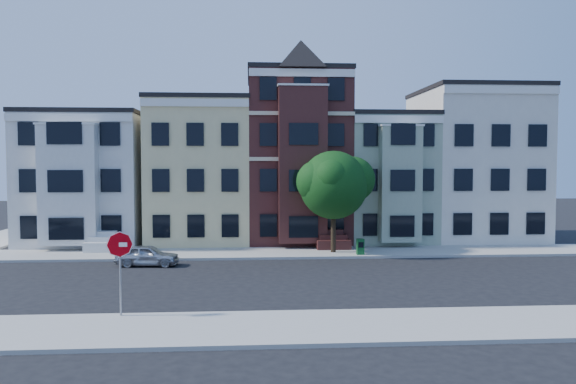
{
  "coord_description": "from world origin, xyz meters",
  "views": [
    {
      "loc": [
        -3.45,
        -27.0,
        5.76
      ],
      "look_at": [
        -1.44,
        2.63,
        4.2
      ],
      "focal_mm": 35.0,
      "sensor_mm": 36.0,
      "label": 1
    }
  ],
  "objects": [
    {
      "name": "house_brown",
      "position": [
        0.0,
        14.5,
        6.0
      ],
      "size": [
        7.0,
        9.0,
        12.0
      ],
      "primitive_type": "cube",
      "color": "#401A18",
      "rests_on": "ground"
    },
    {
      "name": "far_sidewalk",
      "position": [
        0.0,
        8.0,
        0.07
      ],
      "size": [
        60.0,
        4.0,
        0.15
      ],
      "primitive_type": "cube",
      "color": "#9E9B93",
      "rests_on": "ground"
    },
    {
      "name": "near_sidewalk",
      "position": [
        0.0,
        -8.0,
        0.07
      ],
      "size": [
        60.0,
        4.0,
        0.15
      ],
      "primitive_type": "cube",
      "color": "#9E9B93",
      "rests_on": "ground"
    },
    {
      "name": "street_tree",
      "position": [
        1.75,
        7.66,
        4.07
      ],
      "size": [
        8.5,
        8.5,
        7.84
      ],
      "primitive_type": null,
      "rotation": [
        0.0,
        0.0,
        -0.32
      ],
      "color": "#144814",
      "rests_on": "far_sidewalk"
    },
    {
      "name": "ground",
      "position": [
        0.0,
        0.0,
        0.0
      ],
      "size": [
        120.0,
        120.0,
        0.0
      ],
      "primitive_type": "plane",
      "color": "black"
    },
    {
      "name": "house_yellow",
      "position": [
        -7.0,
        14.5,
        5.0
      ],
      "size": [
        7.0,
        9.0,
        10.0
      ],
      "primitive_type": "cube",
      "color": "beige",
      "rests_on": "ground"
    },
    {
      "name": "newspaper_box",
      "position": [
        3.26,
        6.62,
        0.63
      ],
      "size": [
        0.44,
        0.39,
        0.96
      ],
      "primitive_type": "cube",
      "rotation": [
        0.0,
        0.0,
        0.03
      ],
      "color": "#124E22",
      "rests_on": "far_sidewalk"
    },
    {
      "name": "fire_hydrant",
      "position": [
        -11.21,
        6.3,
        0.52
      ],
      "size": [
        0.32,
        0.32,
        0.74
      ],
      "primitive_type": "cylinder",
      "rotation": [
        0.0,
        0.0,
        -0.23
      ],
      "color": "silver",
      "rests_on": "far_sidewalk"
    },
    {
      "name": "house_cream",
      "position": [
        13.5,
        14.5,
        5.5
      ],
      "size": [
        8.0,
        9.0,
        11.0
      ],
      "primitive_type": "cube",
      "color": "silver",
      "rests_on": "ground"
    },
    {
      "name": "stop_sign",
      "position": [
        -8.19,
        -6.32,
        1.9
      ],
      "size": [
        0.97,
        0.17,
        3.5
      ],
      "primitive_type": null,
      "rotation": [
        0.0,
        0.0,
        -0.04
      ],
      "color": "#AD0009",
      "rests_on": "near_sidewalk"
    },
    {
      "name": "house_white",
      "position": [
        -15.0,
        14.5,
        4.5
      ],
      "size": [
        8.0,
        9.0,
        9.0
      ],
      "primitive_type": "cube",
      "color": "silver",
      "rests_on": "ground"
    },
    {
      "name": "parked_car",
      "position": [
        -9.17,
        4.47,
        0.59
      ],
      "size": [
        3.58,
        1.67,
        1.19
      ],
      "primitive_type": "imported",
      "rotation": [
        0.0,
        0.0,
        1.49
      ],
      "color": "#AEB1B8",
      "rests_on": "ground"
    },
    {
      "name": "house_green",
      "position": [
        6.5,
        14.5,
        4.5
      ],
      "size": [
        6.0,
        9.0,
        9.0
      ],
      "primitive_type": "cube",
      "color": "#95A388",
      "rests_on": "ground"
    }
  ]
}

